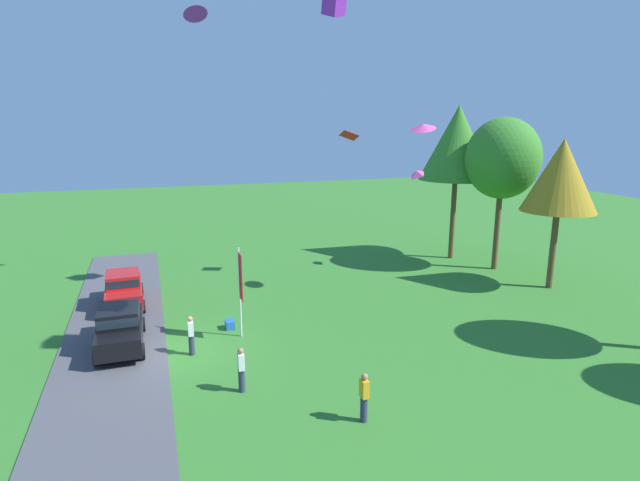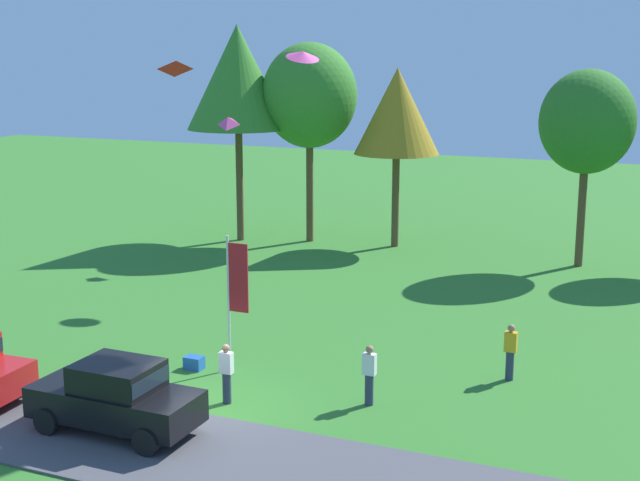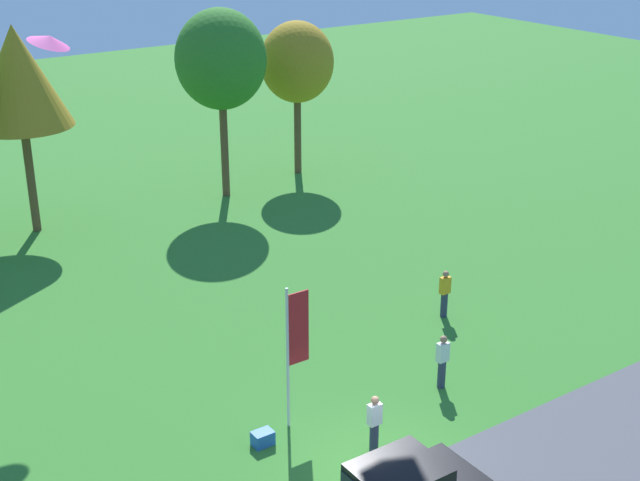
{
  "view_description": "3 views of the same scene",
  "coord_description": "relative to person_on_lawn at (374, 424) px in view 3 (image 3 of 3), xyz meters",
  "views": [
    {
      "loc": [
        20.41,
        -0.6,
        9.49
      ],
      "look_at": [
        2.98,
        5.4,
        5.18
      ],
      "focal_mm": 28.0,
      "sensor_mm": 36.0,
      "label": 1
    },
    {
      "loc": [
        11.86,
        -19.61,
        9.61
      ],
      "look_at": [
        1.11,
        5.25,
        3.76
      ],
      "focal_mm": 50.0,
      "sensor_mm": 36.0,
      "label": 2
    },
    {
      "loc": [
        -11.96,
        -14.8,
        14.08
      ],
      "look_at": [
        1.69,
        5.13,
        4.2
      ],
      "focal_mm": 50.0,
      "sensor_mm": 36.0,
      "label": 3
    }
  ],
  "objects": [
    {
      "name": "kite_delta_low_drifter",
      "position": [
        -3.38,
        12.57,
        8.49
      ],
      "size": [
        1.9,
        1.9,
        0.67
      ],
      "primitive_type": "cone",
      "rotation": [
        0.31,
        0.0,
        0.81
      ],
      "color": "#EA4C9E"
    },
    {
      "name": "person_on_lawn",
      "position": [
        0.0,
        0.0,
        0.0
      ],
      "size": [
        0.36,
        0.24,
        1.71
      ],
      "color": "#2D334C",
      "rests_on": "ground"
    },
    {
      "name": "person_beside_suv",
      "position": [
        6.8,
        4.88,
        0.0
      ],
      "size": [
        0.36,
        0.24,
        1.71
      ],
      "color": "#2D334C",
      "rests_on": "ground"
    },
    {
      "name": "tree_lone_near",
      "position": [
        11.51,
        21.32,
        4.76
      ],
      "size": [
        3.64,
        3.64,
        7.67
      ],
      "color": "brown",
      "rests_on": "ground"
    },
    {
      "name": "tree_far_right",
      "position": [
        6.75,
        20.28,
        5.58
      ],
      "size": [
        4.15,
        4.15,
        8.77
      ],
      "color": "brown",
      "rests_on": "ground"
    },
    {
      "name": "tree_right_of_center",
      "position": [
        -2.18,
        20.87,
        5.75
      ],
      "size": [
        4.14,
        4.14,
        8.73
      ],
      "color": "brown",
      "rests_on": "ground"
    },
    {
      "name": "flag_banner",
      "position": [
        -0.95,
        2.31,
        1.79
      ],
      "size": [
        0.71,
        0.08,
        4.2
      ],
      "color": "silver",
      "rests_on": "ground"
    },
    {
      "name": "cooler_box",
      "position": [
        -2.24,
        1.95,
        -0.68
      ],
      "size": [
        0.56,
        0.4,
        0.4
      ],
      "primitive_type": "cube",
      "color": "blue",
      "rests_on": "ground"
    },
    {
      "name": "ground_plane",
      "position": [
        -0.32,
        -0.61,
        -0.88
      ],
      "size": [
        120.0,
        120.0,
        0.0
      ],
      "primitive_type": "plane",
      "color": "#337528"
    },
    {
      "name": "person_watching_sky",
      "position": [
        3.65,
        1.45,
        0.0
      ],
      "size": [
        0.36,
        0.24,
        1.71
      ],
      "color": "#2D334C",
      "rests_on": "ground"
    }
  ]
}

